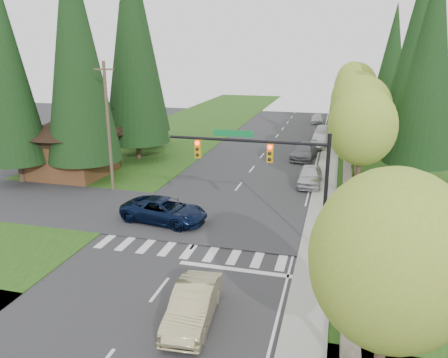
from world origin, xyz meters
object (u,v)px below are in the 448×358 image
at_px(parked_car_e, 317,119).
at_px(parked_car_b, 304,151).
at_px(parked_car_d, 322,131).
at_px(parked_car_c, 319,142).
at_px(suv_navy, 164,210).
at_px(parked_car_a, 310,176).
at_px(sedan_champagne, 193,305).

bearing_deg(parked_car_e, parked_car_b, -91.34).
bearing_deg(parked_car_d, parked_car_c, -87.93).
xyz_separation_m(suv_navy, parked_car_a, (8.56, 10.51, 0.01)).
bearing_deg(parked_car_d, parked_car_e, 98.26).
xyz_separation_m(suv_navy, parked_car_b, (7.30, 19.53, -0.01)).
bearing_deg(parked_car_e, parked_car_d, -85.10).
distance_m(suv_navy, parked_car_b, 20.85).
bearing_deg(suv_navy, parked_car_d, -7.08).
distance_m(suv_navy, parked_car_d, 32.12).
relative_size(parked_car_b, parked_car_d, 1.13).
xyz_separation_m(parked_car_a, parked_car_e, (-1.23, 31.80, -0.18)).
bearing_deg(parked_car_c, parked_car_e, 99.54).
xyz_separation_m(parked_car_c, parked_car_e, (-1.23, 17.36, -0.08)).
xyz_separation_m(sedan_champagne, parked_car_a, (3.26, 20.30, 0.03)).
relative_size(suv_navy, parked_car_e, 1.32).
height_order(parked_car_a, parked_car_c, parked_car_a).
distance_m(sedan_champagne, parked_car_e, 52.14).
distance_m(suv_navy, parked_car_e, 42.94).
bearing_deg(parked_car_e, sedan_champagne, -93.52).
relative_size(sedan_champagne, parked_car_b, 0.87).
bearing_deg(parked_car_a, parked_car_d, 89.31).
bearing_deg(sedan_champagne, parked_car_e, 83.22).
distance_m(sedan_champagne, parked_car_b, 29.40).
bearing_deg(suv_navy, parked_car_b, -12.13).
bearing_deg(parked_car_b, suv_navy, -105.39).
bearing_deg(parked_car_b, parked_car_c, 82.07).
xyz_separation_m(parked_car_c, parked_car_d, (0.00, 6.01, 0.10)).
bearing_deg(parked_car_a, parked_car_b, 97.22).
xyz_separation_m(sedan_champagne, parked_car_c, (3.26, 34.74, -0.06)).
height_order(suv_navy, parked_car_d, parked_car_d).
bearing_deg(parked_car_a, parked_car_e, 91.52).
bearing_deg(sedan_champagne, suv_navy, 113.84).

